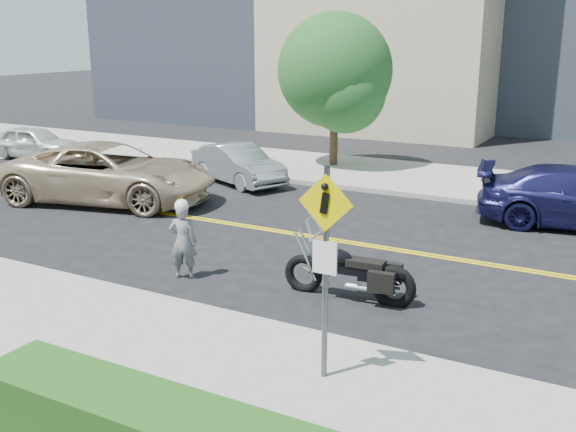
{
  "coord_description": "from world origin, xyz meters",
  "views": [
    {
      "loc": [
        7.86,
        -13.98,
        4.78
      ],
      "look_at": [
        1.51,
        -2.47,
        1.2
      ],
      "focal_mm": 42.0,
      "sensor_mm": 36.0,
      "label": 1
    }
  ],
  "objects_px": {
    "pedestrian_sign": "(325,253)",
    "suv": "(109,173)",
    "parked_car_white": "(34,142)",
    "motorcyclist": "(183,239)",
    "parked_car_silver": "(238,164)",
    "motorcycle": "(349,260)"
  },
  "relations": [
    {
      "from": "pedestrian_sign",
      "to": "motorcycle",
      "type": "bearing_deg",
      "value": 107.86
    },
    {
      "from": "motorcyclist",
      "to": "parked_car_silver",
      "type": "distance_m",
      "value": 8.86
    },
    {
      "from": "pedestrian_sign",
      "to": "parked_car_white",
      "type": "height_order",
      "value": "pedestrian_sign"
    },
    {
      "from": "motorcyclist",
      "to": "motorcycle",
      "type": "xyz_separation_m",
      "value": [
        3.34,
        0.61,
        -0.07
      ]
    },
    {
      "from": "parked_car_white",
      "to": "parked_car_silver",
      "type": "xyz_separation_m",
      "value": [
        9.52,
        0.0,
        0.0
      ]
    },
    {
      "from": "pedestrian_sign",
      "to": "parked_car_silver",
      "type": "xyz_separation_m",
      "value": [
        -8.24,
        10.51,
        -1.32
      ]
    },
    {
      "from": "pedestrian_sign",
      "to": "motorcyclist",
      "type": "distance_m",
      "value": 5.18
    },
    {
      "from": "motorcyclist",
      "to": "suv",
      "type": "xyz_separation_m",
      "value": [
        -5.78,
        4.07,
        0.04
      ]
    },
    {
      "from": "pedestrian_sign",
      "to": "parked_car_white",
      "type": "xyz_separation_m",
      "value": [
        -17.75,
        10.51,
        -1.32
      ]
    },
    {
      "from": "parked_car_silver",
      "to": "motorcycle",
      "type": "bearing_deg",
      "value": -111.75
    },
    {
      "from": "motorcyclist",
      "to": "parked_car_silver",
      "type": "height_order",
      "value": "motorcyclist"
    },
    {
      "from": "motorcycle",
      "to": "parked_car_white",
      "type": "distance_m",
      "value": 18.28
    },
    {
      "from": "pedestrian_sign",
      "to": "suv",
      "type": "bearing_deg",
      "value": 146.9
    },
    {
      "from": "pedestrian_sign",
      "to": "suv",
      "type": "distance_m",
      "value": 12.16
    },
    {
      "from": "suv",
      "to": "parked_car_white",
      "type": "relative_size",
      "value": 1.65
    },
    {
      "from": "suv",
      "to": "parked_car_silver",
      "type": "distance_m",
      "value": 4.35
    },
    {
      "from": "motorcycle",
      "to": "parked_car_silver",
      "type": "xyz_separation_m",
      "value": [
        -7.22,
        7.36,
        -0.11
      ]
    },
    {
      "from": "suv",
      "to": "parked_car_silver",
      "type": "xyz_separation_m",
      "value": [
        1.91,
        3.9,
        -0.22
      ]
    },
    {
      "from": "parked_car_silver",
      "to": "suv",
      "type": "bearing_deg",
      "value": 177.75
    },
    {
      "from": "suv",
      "to": "parked_car_white",
      "type": "xyz_separation_m",
      "value": [
        -7.61,
        3.9,
        -0.22
      ]
    },
    {
      "from": "parked_car_white",
      "to": "motorcyclist",
      "type": "bearing_deg",
      "value": -131.14
    },
    {
      "from": "motorcyclist",
      "to": "parked_car_white",
      "type": "height_order",
      "value": "motorcyclist"
    }
  ]
}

